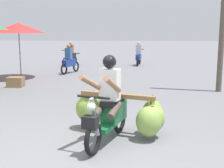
{
  "coord_description": "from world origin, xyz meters",
  "views": [
    {
      "loc": [
        0.83,
        -4.28,
        1.98
      ],
      "look_at": [
        0.37,
        1.84,
        0.9
      ],
      "focal_mm": 47.89,
      "sensor_mm": 36.0,
      "label": 1
    }
  ],
  "objects": [
    {
      "name": "motorbike_distant_far_ahead",
      "position": [
        -2.27,
        9.73,
        0.57
      ],
      "size": [
        0.7,
        1.56,
        1.4
      ],
      "color": "black",
      "rests_on": "ground"
    },
    {
      "name": "market_umbrella_further_along",
      "position": [
        -4.0,
        8.02,
        2.13
      ],
      "size": [
        2.27,
        2.27,
        2.35
      ],
      "color": "#99999E",
      "rests_on": "ground"
    },
    {
      "name": "motorbike_distant_ahead_left",
      "position": [
        -2.94,
        13.11,
        0.57
      ],
      "size": [
        0.68,
        1.57,
        1.4
      ],
      "color": "black",
      "rests_on": "ground"
    },
    {
      "name": "ground_plane",
      "position": [
        0.0,
        0.0,
        0.0
      ],
      "size": [
        120.0,
        120.0,
        0.0
      ],
      "primitive_type": "plane",
      "color": "slate"
    },
    {
      "name": "motorbike_distant_ahead_right",
      "position": [
        1.07,
        13.37,
        0.57
      ],
      "size": [
        0.51,
        1.62,
        1.4
      ],
      "color": "black",
      "rests_on": "ground"
    },
    {
      "name": "motorbike_main_loaded",
      "position": [
        0.51,
        1.22,
        0.48
      ],
      "size": [
        1.9,
        1.91,
        1.58
      ],
      "color": "black",
      "rests_on": "ground"
    },
    {
      "name": "produce_crate",
      "position": [
        -3.44,
        6.06,
        0.18
      ],
      "size": [
        0.56,
        0.4,
        0.36
      ],
      "primitive_type": "cube",
      "color": "olive",
      "rests_on": "ground"
    }
  ]
}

